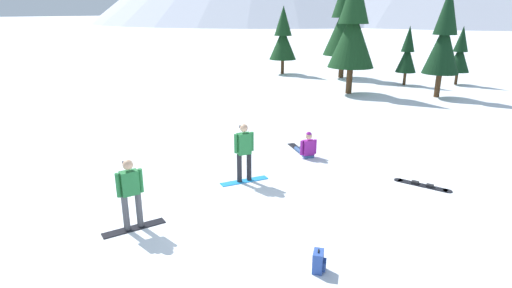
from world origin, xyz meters
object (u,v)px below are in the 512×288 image
(snowboarder_background, at_px, (306,147))
(backpack_blue, at_px, (319,262))
(pine_tree_short, at_px, (283,37))
(loose_snowboard_near_left, at_px, (422,185))
(pine_tree_twin, at_px, (407,53))
(snowboarder_foreground, at_px, (131,193))
(pine_tree_slender, at_px, (460,53))
(snowboarder_midground, at_px, (244,151))
(pine_tree_young, at_px, (353,27))
(pine_tree_leaning, at_px, (444,38))
(pine_tree_tall, at_px, (344,20))

(snowboarder_background, distance_m, backpack_blue, 6.95)
(backpack_blue, xyz_separation_m, pine_tree_short, (-12.23, 24.53, 2.75))
(snowboarder_background, bearing_deg, loose_snowboard_near_left, -11.73)
(backpack_blue, height_order, pine_tree_twin, pine_tree_twin)
(snowboarder_foreground, distance_m, pine_tree_short, 26.29)
(backpack_blue, bearing_deg, pine_tree_slender, 88.04)
(snowboarder_midground, height_order, pine_tree_young, pine_tree_young)
(backpack_blue, distance_m, pine_tree_leaning, 20.45)
(backpack_blue, xyz_separation_m, pine_tree_leaning, (0.16, 20.17, 3.31))
(pine_tree_slender, bearing_deg, pine_tree_leaning, -97.38)
(backpack_blue, relative_size, pine_tree_twin, 0.12)
(snowboarder_midground, bearing_deg, loose_snowboard_near_left, 24.92)
(pine_tree_young, bearing_deg, loose_snowboard_near_left, -65.08)
(backpack_blue, height_order, pine_tree_slender, pine_tree_slender)
(snowboarder_foreground, bearing_deg, loose_snowboard_near_left, 46.29)
(backpack_blue, bearing_deg, pine_tree_young, 104.62)
(pine_tree_young, distance_m, pine_tree_leaning, 5.28)
(snowboarder_foreground, distance_m, backpack_blue, 4.58)
(snowboarder_foreground, height_order, pine_tree_slender, pine_tree_slender)
(snowboarder_midground, height_order, snowboarder_background, snowboarder_midground)
(backpack_blue, bearing_deg, pine_tree_twin, 95.61)
(backpack_blue, bearing_deg, pine_tree_tall, 106.37)
(pine_tree_tall, bearing_deg, snowboarder_midground, -80.26)
(pine_tree_young, relative_size, pine_tree_leaning, 1.16)
(backpack_blue, bearing_deg, snowboarder_foreground, -173.55)
(backpack_blue, height_order, pine_tree_tall, pine_tree_tall)
(pine_tree_leaning, bearing_deg, snowboarder_midground, -102.54)
(snowboarder_foreground, relative_size, pine_tree_slender, 0.44)
(snowboarder_midground, relative_size, pine_tree_short, 0.34)
(snowboarder_background, xyz_separation_m, pine_tree_leaning, (2.98, 13.82, 3.20))
(snowboarder_foreground, relative_size, pine_tree_tall, 0.22)
(pine_tree_short, bearing_deg, loose_snowboard_near_left, -54.65)
(pine_tree_tall, xyz_separation_m, pine_tree_leaning, (7.48, -4.74, -0.81))
(loose_snowboard_near_left, xyz_separation_m, pine_tree_short, (-13.49, 19.02, 2.95))
(loose_snowboard_near_left, height_order, pine_tree_leaning, pine_tree_leaning)
(pine_tree_twin, height_order, pine_tree_young, pine_tree_young)
(snowboarder_background, xyz_separation_m, backpack_blue, (2.81, -6.36, -0.11))
(snowboarder_midground, relative_size, pine_tree_tall, 0.23)
(loose_snowboard_near_left, distance_m, pine_tree_tall, 21.65)
(pine_tree_short, bearing_deg, pine_tree_slender, 5.11)
(snowboarder_foreground, height_order, pine_tree_young, pine_tree_young)
(snowboarder_midground, height_order, pine_tree_tall, pine_tree_tall)
(loose_snowboard_near_left, height_order, pine_tree_tall, pine_tree_tall)
(snowboarder_background, xyz_separation_m, loose_snowboard_near_left, (4.08, -0.85, -0.30))
(loose_snowboard_near_left, bearing_deg, snowboarder_foreground, -133.71)
(snowboarder_background, xyz_separation_m, pine_tree_tall, (-4.50, 18.56, 4.01))
(loose_snowboard_near_left, bearing_deg, pine_tree_twin, 101.15)
(pine_tree_tall, distance_m, pine_tree_young, 6.60)
(snowboarder_background, height_order, pine_tree_leaning, pine_tree_leaning)
(snowboarder_foreground, xyz_separation_m, backpack_blue, (4.49, 0.51, -0.72))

